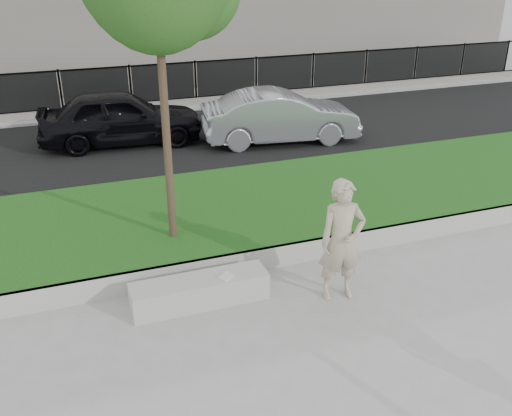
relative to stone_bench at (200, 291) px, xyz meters
name	(u,v)px	position (x,y,z in m)	size (l,w,h in m)	color
ground	(290,300)	(1.36, -0.40, -0.22)	(90.00, 90.00, 0.00)	gray
grass_bank	(232,213)	(1.36, 2.60, -0.02)	(34.00, 4.00, 0.40)	#14360D
grass_kerb	(266,258)	(1.36, 0.64, -0.02)	(34.00, 0.08, 0.40)	#A4A29A
street	(173,142)	(1.36, 8.10, -0.20)	(34.00, 7.00, 0.04)	black
far_pavement	(146,103)	(1.36, 12.60, -0.16)	(34.00, 3.00, 0.12)	gray
iron_fence	(150,96)	(1.36, 11.60, 0.32)	(32.00, 0.30, 1.50)	slate
stone_bench	(200,291)	(0.00, 0.00, 0.00)	(2.15, 0.54, 0.44)	#A4A29A
man	(342,241)	(2.14, -0.56, 0.78)	(0.73, 0.48, 1.99)	tan
book	(226,277)	(0.40, -0.09, 0.23)	(0.24, 0.17, 0.03)	beige
car_dark	(121,117)	(-0.02, 8.37, 0.58)	(1.78, 4.43, 1.51)	black
car_silver	(280,117)	(4.22, 7.05, 0.54)	(1.53, 4.37, 1.44)	#9A9CA2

